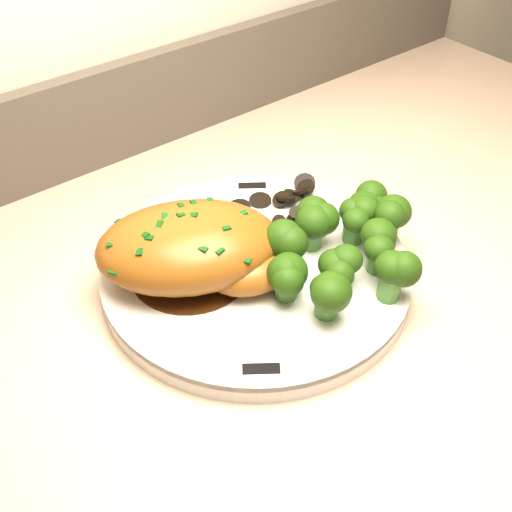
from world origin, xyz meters
TOP-DOWN VIEW (x-y plane):
  - plate at (0.42, 1.70)m, footprint 0.38×0.38m
  - rim_accent_0 at (0.50, 1.81)m, footprint 0.03×0.03m
  - rim_accent_1 at (0.32, 1.78)m, footprint 0.03×0.03m
  - rim_accent_2 at (0.34, 1.60)m, footprint 0.03×0.03m
  - rim_accent_3 at (0.53, 1.62)m, footprint 0.03×0.03m
  - gravy_pool at (0.36, 1.73)m, footprint 0.12×0.12m
  - chicken_breast at (0.37, 1.73)m, footprint 0.21×0.19m
  - mushroom_pile at (0.50, 1.75)m, footprint 0.09×0.07m
  - broccoli_florets at (0.48, 1.65)m, footprint 0.17×0.13m

SIDE VIEW (x-z plane):
  - plate at x=0.42m, z-range 0.94..0.96m
  - rim_accent_0 at x=0.50m, z-range 0.96..0.96m
  - rim_accent_1 at x=0.32m, z-range 0.96..0.96m
  - rim_accent_2 at x=0.34m, z-range 0.96..0.96m
  - rim_accent_3 at x=0.53m, z-range 0.96..0.96m
  - gravy_pool at x=0.36m, z-range 0.96..0.96m
  - mushroom_pile at x=0.50m, z-range 0.95..0.97m
  - broccoli_florets at x=0.48m, z-range 0.96..1.01m
  - chicken_breast at x=0.37m, z-range 0.95..1.02m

